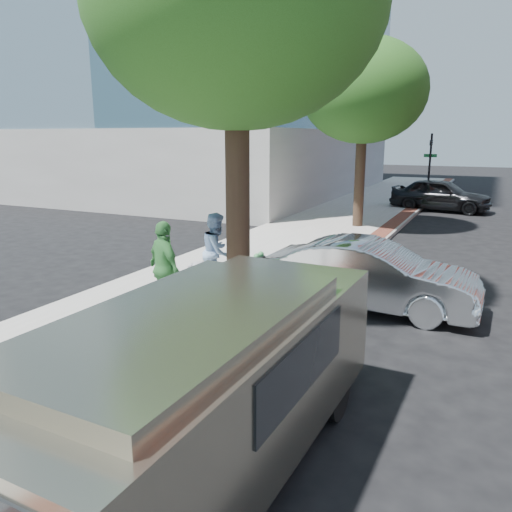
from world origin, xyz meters
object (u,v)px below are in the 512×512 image
Objects in this scene: bg_car at (441,195)px; van at (215,375)px; person_green at (165,268)px; parking_meter at (259,275)px; sedan_silver at (370,275)px; person_gray at (197,320)px; person_officer at (217,251)px.

bg_car is 0.87× the size of van.
bg_car is (3.31, 18.50, -0.29)m from person_green.
parking_meter reaches higher than bg_car.
van is (1.13, -3.50, -0.11)m from parking_meter.
parking_meter is at bearing 109.26° from van.
person_gray is at bearing 163.04° from sedan_silver.
person_officer is 0.38× the size of bg_car.
parking_meter is at bearing -144.77° from person_officer.
bg_car reaches higher than sedan_silver.
person_green is 0.35× the size of van.
parking_meter is 2.08m from person_green.
person_green is at bearing 179.80° from parking_meter.
parking_meter is 0.82× the size of person_officer.
parking_meter is 0.27× the size of van.
person_green is at bearing -169.63° from person_gray.
van reaches higher than parking_meter.
parking_meter is 0.33× the size of sedan_silver.
bg_car is at bearing -72.11° from person_green.
sedan_silver is at bearing -90.79° from person_officer.
person_gray is at bearing -164.68° from person_officer.
sedan_silver is at bearing 59.70° from parking_meter.
person_green is (-2.08, 0.01, -0.11)m from parking_meter.
sedan_silver is 16.01m from bg_car.
person_gray reaches higher than sedan_silver.
person_gray is (-0.03, -2.04, -0.17)m from parking_meter.
person_green is (-2.05, 2.05, 0.06)m from person_gray.
sedan_silver is 6.03m from van.
person_officer is at bearing 121.30° from van.
person_officer is 3.50m from sedan_silver.
van is (3.09, -5.39, 0.04)m from person_officer.
person_officer reaches higher than person_gray.
person_green is at bearing 165.77° from person_officer.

